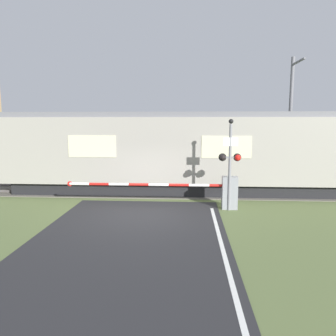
# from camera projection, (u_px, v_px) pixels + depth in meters

# --- Properties ---
(ground_plane) EXTENTS (80.00, 80.00, 0.00)m
(ground_plane) POSITION_uv_depth(u_px,v_px,m) (142.00, 215.00, 12.25)
(ground_plane) COLOR #5B6B3D
(track_bed) EXTENTS (36.00, 3.20, 0.13)m
(track_bed) POSITION_uv_depth(u_px,v_px,m) (153.00, 191.00, 16.31)
(track_bed) COLOR #666056
(track_bed) RESTS_ON ground_plane
(train) EXTENTS (21.71, 3.02, 3.89)m
(train) POSITION_uv_depth(u_px,v_px,m) (223.00, 152.00, 15.82)
(train) COLOR black
(train) RESTS_ON ground_plane
(crossing_barrier) EXTENTS (6.88, 0.44, 1.30)m
(crossing_barrier) POSITION_uv_depth(u_px,v_px,m) (214.00, 191.00, 13.04)
(crossing_barrier) COLOR gray
(crossing_barrier) RESTS_ON ground_plane
(signal_post) EXTENTS (0.87, 0.26, 3.55)m
(signal_post) POSITION_uv_depth(u_px,v_px,m) (230.00, 159.00, 12.59)
(signal_post) COLOR gray
(signal_post) RESTS_ON ground_plane
(catenary_pole) EXTENTS (0.20, 1.90, 6.87)m
(catenary_pole) POSITION_uv_depth(u_px,v_px,m) (290.00, 119.00, 17.84)
(catenary_pole) COLOR slate
(catenary_pole) RESTS_ON ground_plane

